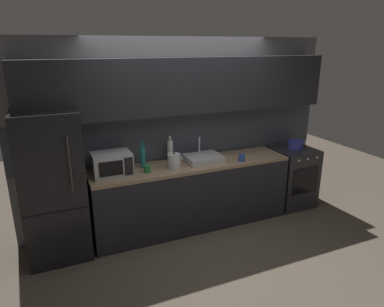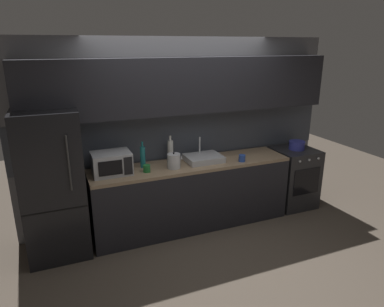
{
  "view_description": "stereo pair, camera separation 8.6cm",
  "coord_description": "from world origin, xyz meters",
  "px_view_note": "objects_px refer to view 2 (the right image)",
  "views": [
    {
      "loc": [
        -1.72,
        -3.05,
        2.41
      ],
      "look_at": [
        0.0,
        0.9,
        1.04
      ],
      "focal_mm": 32.34,
      "sensor_mm": 36.0,
      "label": 1
    },
    {
      "loc": [
        -1.64,
        -3.08,
        2.41
      ],
      "look_at": [
        0.0,
        0.9,
        1.04
      ],
      "focal_mm": 32.34,
      "sensor_mm": 36.0,
      "label": 2
    }
  ],
  "objects_px": {
    "microwave": "(112,163)",
    "wine_bottle_teal": "(143,157)",
    "mug_blue": "(242,158)",
    "wine_bottle_white": "(170,150)",
    "cooking_pot": "(297,145)",
    "oven_range": "(293,177)",
    "mug_green": "(147,168)",
    "kettle": "(174,161)",
    "refrigerator": "(53,185)"
  },
  "relations": [
    {
      "from": "microwave",
      "to": "mug_blue",
      "type": "relative_size",
      "value": 5.01
    },
    {
      "from": "refrigerator",
      "to": "oven_range",
      "type": "distance_m",
      "value": 3.43
    },
    {
      "from": "wine_bottle_white",
      "to": "mug_blue",
      "type": "xyz_separation_m",
      "value": [
        0.87,
        -0.4,
        -0.1
      ]
    },
    {
      "from": "refrigerator",
      "to": "kettle",
      "type": "bearing_deg",
      "value": -2.95
    },
    {
      "from": "oven_range",
      "to": "mug_blue",
      "type": "relative_size",
      "value": 9.81
    },
    {
      "from": "oven_range",
      "to": "wine_bottle_teal",
      "type": "bearing_deg",
      "value": 177.56
    },
    {
      "from": "wine_bottle_teal",
      "to": "cooking_pot",
      "type": "height_order",
      "value": "wine_bottle_teal"
    },
    {
      "from": "wine_bottle_teal",
      "to": "wine_bottle_white",
      "type": "xyz_separation_m",
      "value": [
        0.41,
        0.12,
        0.0
      ]
    },
    {
      "from": "wine_bottle_teal",
      "to": "cooking_pot",
      "type": "relative_size",
      "value": 1.44
    },
    {
      "from": "oven_range",
      "to": "microwave",
      "type": "xyz_separation_m",
      "value": [
        -2.72,
        0.02,
        0.58
      ]
    },
    {
      "from": "wine_bottle_teal",
      "to": "oven_range",
      "type": "bearing_deg",
      "value": -2.44
    },
    {
      "from": "cooking_pot",
      "to": "wine_bottle_white",
      "type": "bearing_deg",
      "value": 173.4
    },
    {
      "from": "refrigerator",
      "to": "oven_range",
      "type": "relative_size",
      "value": 1.93
    },
    {
      "from": "microwave",
      "to": "wine_bottle_white",
      "type": "bearing_deg",
      "value": 13.95
    },
    {
      "from": "refrigerator",
      "to": "wine_bottle_teal",
      "type": "relative_size",
      "value": 5.1
    },
    {
      "from": "microwave",
      "to": "wine_bottle_white",
      "type": "distance_m",
      "value": 0.84
    },
    {
      "from": "microwave",
      "to": "cooking_pot",
      "type": "xyz_separation_m",
      "value": [
        2.74,
        -0.02,
        -0.07
      ]
    },
    {
      "from": "refrigerator",
      "to": "cooking_pot",
      "type": "bearing_deg",
      "value": 0.0
    },
    {
      "from": "oven_range",
      "to": "wine_bottle_white",
      "type": "relative_size",
      "value": 2.59
    },
    {
      "from": "wine_bottle_white",
      "to": "cooking_pot",
      "type": "bearing_deg",
      "value": -6.6
    },
    {
      "from": "kettle",
      "to": "wine_bottle_teal",
      "type": "height_order",
      "value": "wine_bottle_teal"
    },
    {
      "from": "microwave",
      "to": "wine_bottle_teal",
      "type": "xyz_separation_m",
      "value": [
        0.41,
        0.08,
        0.01
      ]
    },
    {
      "from": "kettle",
      "to": "wine_bottle_teal",
      "type": "distance_m",
      "value": 0.4
    },
    {
      "from": "refrigerator",
      "to": "microwave",
      "type": "bearing_deg",
      "value": 1.55
    },
    {
      "from": "kettle",
      "to": "wine_bottle_white",
      "type": "relative_size",
      "value": 0.61
    },
    {
      "from": "kettle",
      "to": "cooking_pot",
      "type": "bearing_deg",
      "value": 2.16
    },
    {
      "from": "mug_blue",
      "to": "mug_green",
      "type": "distance_m",
      "value": 1.29
    },
    {
      "from": "oven_range",
      "to": "mug_blue",
      "type": "bearing_deg",
      "value": -170.11
    },
    {
      "from": "wine_bottle_white",
      "to": "cooking_pot",
      "type": "relative_size",
      "value": 1.47
    },
    {
      "from": "oven_range",
      "to": "microwave",
      "type": "height_order",
      "value": "microwave"
    },
    {
      "from": "oven_range",
      "to": "mug_blue",
      "type": "distance_m",
      "value": 1.16
    },
    {
      "from": "kettle",
      "to": "mug_green",
      "type": "relative_size",
      "value": 2.34
    },
    {
      "from": "mug_green",
      "to": "wine_bottle_teal",
      "type": "bearing_deg",
      "value": 89.54
    },
    {
      "from": "wine_bottle_teal",
      "to": "mug_blue",
      "type": "height_order",
      "value": "wine_bottle_teal"
    },
    {
      "from": "mug_green",
      "to": "oven_range",
      "type": "bearing_deg",
      "value": 2.01
    },
    {
      "from": "refrigerator",
      "to": "kettle",
      "type": "relative_size",
      "value": 8.23
    },
    {
      "from": "refrigerator",
      "to": "oven_range",
      "type": "bearing_deg",
      "value": -0.02
    },
    {
      "from": "wine_bottle_teal",
      "to": "mug_green",
      "type": "relative_size",
      "value": 3.77
    },
    {
      "from": "microwave",
      "to": "kettle",
      "type": "height_order",
      "value": "microwave"
    },
    {
      "from": "oven_range",
      "to": "wine_bottle_white",
      "type": "height_order",
      "value": "wine_bottle_white"
    },
    {
      "from": "microwave",
      "to": "oven_range",
      "type": "bearing_deg",
      "value": -0.41
    },
    {
      "from": "microwave",
      "to": "kettle",
      "type": "distance_m",
      "value": 0.77
    },
    {
      "from": "wine_bottle_white",
      "to": "mug_green",
      "type": "xyz_separation_m",
      "value": [
        -0.41,
        -0.3,
        -0.1
      ]
    },
    {
      "from": "microwave",
      "to": "mug_green",
      "type": "distance_m",
      "value": 0.43
    },
    {
      "from": "microwave",
      "to": "kettle",
      "type": "xyz_separation_m",
      "value": [
        0.76,
        -0.09,
        -0.04
      ]
    },
    {
      "from": "microwave",
      "to": "wine_bottle_teal",
      "type": "distance_m",
      "value": 0.41
    },
    {
      "from": "microwave",
      "to": "mug_blue",
      "type": "distance_m",
      "value": 1.71
    },
    {
      "from": "microwave",
      "to": "cooking_pot",
      "type": "bearing_deg",
      "value": -0.38
    },
    {
      "from": "microwave",
      "to": "wine_bottle_white",
      "type": "height_order",
      "value": "wine_bottle_white"
    },
    {
      "from": "mug_blue",
      "to": "kettle",
      "type": "bearing_deg",
      "value": 173.48
    }
  ]
}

